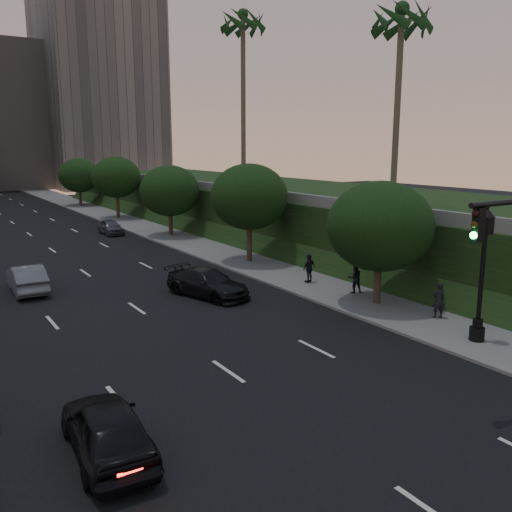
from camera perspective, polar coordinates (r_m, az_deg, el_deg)
ground at (r=15.97m, az=6.49°, el=-18.10°), size 160.00×160.00×0.00m
road_surface at (r=42.36m, az=-20.07°, el=0.14°), size 16.00×140.00×0.02m
sidewalk_right at (r=45.61m, az=-7.46°, el=1.61°), size 4.50×140.00×0.15m
embankment at (r=49.84m, az=5.83°, el=4.72°), size 18.00×90.00×4.00m
parapet_wall at (r=44.82m, az=-2.71°, el=7.03°), size 0.35×90.00×0.70m
office_block_right at (r=112.07m, az=-16.25°, el=16.30°), size 20.00×22.00×36.00m
tree_right_a at (r=27.05m, az=12.92°, el=3.06°), size 5.20×5.20×6.24m
tree_right_b at (r=36.33m, az=-0.73°, el=6.24°), size 5.20×5.20×6.74m
tree_right_c at (r=47.85m, az=-9.08°, el=6.79°), size 5.20×5.20×6.24m
tree_right_d at (r=60.86m, az=-14.49°, el=8.03°), size 5.20×5.20×6.74m
tree_right_e at (r=75.25m, az=-18.15°, el=8.05°), size 5.20×5.20×6.24m
palm_mid at (r=36.88m, az=15.08°, el=22.82°), size 3.20×3.20×13.00m
palm_far at (r=48.67m, az=-1.39°, el=23.13°), size 3.20×3.20×15.50m
street_lamp at (r=23.21m, az=22.64°, el=-2.41°), size 0.64×0.64×5.62m
sedan_near_left at (r=15.07m, az=-15.39°, el=-17.12°), size 2.09×4.55×1.51m
sedan_mid_left at (r=32.13m, az=-22.97°, el=-2.18°), size 1.74×4.66×1.52m
sedan_near_right at (r=28.82m, az=-5.12°, el=-2.86°), size 3.44×5.40×1.46m
sedan_far_right at (r=50.63m, az=-15.07°, el=2.97°), size 1.62×3.95×1.34m
pedestrian_a at (r=26.04m, az=18.65°, el=-4.38°), size 0.71×0.56×1.70m
pedestrian_b at (r=29.33m, az=10.35°, el=-2.28°), size 0.96×0.86×1.63m
pedestrian_c at (r=31.19m, az=5.62°, el=-1.28°), size 1.03×0.60×1.66m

